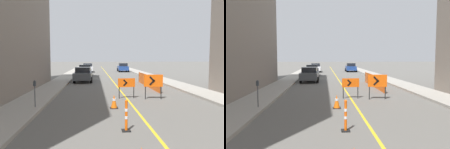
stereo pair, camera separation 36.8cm
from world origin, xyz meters
TOP-DOWN VIEW (x-y plane):
  - lane_stripe at (0.00, 34.57)m, footprint 0.12×69.14m
  - sidewalk_left at (-5.67, 34.57)m, footprint 2.10×69.14m
  - sidewalk_right at (5.67, 34.57)m, footprint 2.10×69.14m
  - traffic_cone_third at (-1.05, 16.19)m, footprint 0.41×0.41m
  - delineator_post_rear at (-0.94, 12.67)m, footprint 0.31×0.31m
  - arrow_barricade_primary at (-0.01, 18.84)m, footprint 1.10×0.16m
  - arrow_barricade_secondary at (1.61, 18.42)m, footprint 1.18×0.16m
  - safety_mesh_fence at (2.70, 24.24)m, footprint 0.07×7.66m
  - parked_car_curb_near at (-3.24, 28.89)m, footprint 1.95×4.35m
  - parked_car_curb_mid at (-3.40, 36.67)m, footprint 1.95×4.34m
  - parked_car_curb_far at (-3.24, 45.06)m, footprint 1.95×4.36m
  - parked_car_opposite_side at (3.29, 45.63)m, footprint 1.96×4.37m
  - parking_meter_near_curb at (-4.97, 16.06)m, footprint 0.12×0.11m

SIDE VIEW (x-z plane):
  - lane_stripe at x=0.00m, z-range 0.00..0.01m
  - sidewalk_left at x=-5.67m, z-range 0.00..0.16m
  - sidewalk_right at x=5.67m, z-range 0.00..0.16m
  - traffic_cone_third at x=-1.05m, z-range 0.00..0.70m
  - delineator_post_rear at x=-0.94m, z-range -0.08..1.04m
  - safety_mesh_fence at x=2.70m, z-range 0.00..1.07m
  - parked_car_curb_near at x=-3.24m, z-range 0.00..1.59m
  - parked_car_curb_mid at x=-3.40m, z-range 0.00..1.59m
  - parked_car_curb_far at x=-3.24m, z-range 0.00..1.59m
  - parked_car_opposite_side at x=3.29m, z-range 0.00..1.59m
  - arrow_barricade_primary at x=-0.01m, z-range 0.30..1.58m
  - parking_meter_near_curb at x=-4.97m, z-range 0.43..1.76m
  - arrow_barricade_secondary at x=1.61m, z-range 0.33..1.88m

